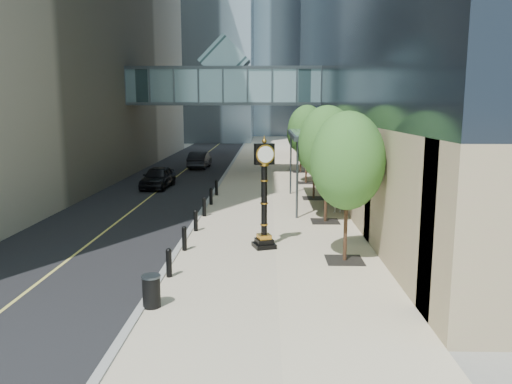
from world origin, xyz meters
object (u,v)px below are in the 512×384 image
(trash_bin, at_px, (151,292))
(car_near, at_px, (158,177))
(pedestrian, at_px, (337,196))
(car_far, at_px, (200,160))
(street_clock, at_px, (264,201))

(trash_bin, bearing_deg, car_near, 101.82)
(pedestrian, xyz_separation_m, car_far, (-10.34, 20.44, -0.17))
(pedestrian, bearing_deg, trash_bin, 40.34)
(trash_bin, relative_size, pedestrian, 0.49)
(street_clock, height_order, trash_bin, street_clock)
(pedestrian, distance_m, car_far, 22.90)
(car_far, bearing_deg, trash_bin, 97.05)
(pedestrian, bearing_deg, street_clock, 39.16)
(pedestrian, bearing_deg, car_far, -84.32)
(trash_bin, relative_size, car_far, 0.19)
(street_clock, relative_size, trash_bin, 5.00)
(car_near, bearing_deg, car_far, 86.52)
(street_clock, height_order, car_near, street_clock)
(car_near, bearing_deg, pedestrian, -32.61)
(pedestrian, relative_size, car_far, 0.38)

